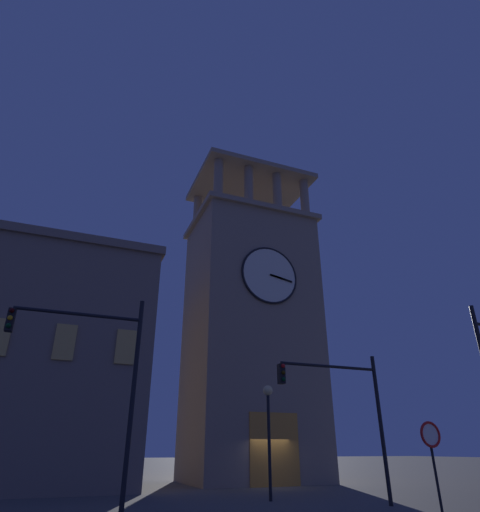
{
  "coord_description": "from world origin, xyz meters",
  "views": [
    {
      "loc": [
        11.67,
        24.86,
        1.93
      ],
      "look_at": [
        0.52,
        -3.3,
        15.83
      ],
      "focal_mm": 29.7,
      "sensor_mm": 36.0,
      "label": 1
    }
  ],
  "objects_px": {
    "clocktower": "(251,331)",
    "no_horn_sign": "(431,442)",
    "traffic_signal_near": "(347,400)",
    "traffic_signal_far": "(97,366)",
    "street_lamp": "(268,417)"
  },
  "relations": [
    {
      "from": "traffic_signal_far",
      "to": "no_horn_sign",
      "type": "bearing_deg",
      "value": 158.48
    },
    {
      "from": "clocktower",
      "to": "no_horn_sign",
      "type": "height_order",
      "value": "clocktower"
    },
    {
      "from": "traffic_signal_near",
      "to": "no_horn_sign",
      "type": "distance_m",
      "value": 4.17
    },
    {
      "from": "traffic_signal_far",
      "to": "traffic_signal_near",
      "type": "bearing_deg",
      "value": 179.4
    },
    {
      "from": "clocktower",
      "to": "traffic_signal_far",
      "type": "distance_m",
      "value": 17.96
    },
    {
      "from": "traffic_signal_near",
      "to": "street_lamp",
      "type": "xyz_separation_m",
      "value": [
        2.0,
        -3.14,
        -0.49
      ]
    },
    {
      "from": "clocktower",
      "to": "traffic_signal_far",
      "type": "bearing_deg",
      "value": 49.44
    },
    {
      "from": "clocktower",
      "to": "street_lamp",
      "type": "bearing_deg",
      "value": 70.99
    },
    {
      "from": "traffic_signal_near",
      "to": "traffic_signal_far",
      "type": "distance_m",
      "value": 9.74
    },
    {
      "from": "traffic_signal_far",
      "to": "street_lamp",
      "type": "height_order",
      "value": "traffic_signal_far"
    },
    {
      "from": "traffic_signal_far",
      "to": "no_horn_sign",
      "type": "xyz_separation_m",
      "value": [
        -10.0,
        3.94,
        -2.32
      ]
    },
    {
      "from": "no_horn_sign",
      "to": "street_lamp",
      "type": "bearing_deg",
      "value": -71.82
    },
    {
      "from": "clocktower",
      "to": "street_lamp",
      "type": "relative_size",
      "value": 5.56
    },
    {
      "from": "clocktower",
      "to": "traffic_signal_near",
      "type": "distance_m",
      "value": 14.55
    },
    {
      "from": "street_lamp",
      "to": "traffic_signal_far",
      "type": "bearing_deg",
      "value": 21.52
    }
  ]
}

